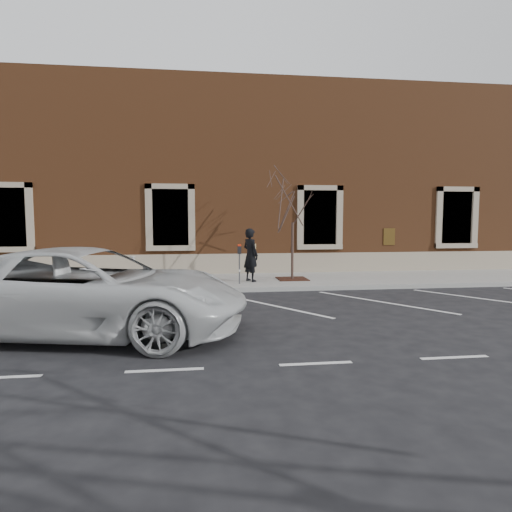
{
  "coord_description": "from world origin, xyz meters",
  "views": [
    {
      "loc": [
        -1.82,
        -13.55,
        2.33
      ],
      "look_at": [
        0.0,
        0.6,
        1.1
      ],
      "focal_mm": 30.0,
      "sensor_mm": 36.0,
      "label": 1
    }
  ],
  "objects": [
    {
      "name": "building_civic",
      "position": [
        0.0,
        7.74,
        4.0
      ],
      "size": [
        40.0,
        8.62,
        8.0
      ],
      "color": "brown",
      "rests_on": "ground"
    },
    {
      "name": "parking_meter",
      "position": [
        -0.55,
        0.71,
        1.08
      ],
      "size": [
        0.12,
        0.09,
        1.34
      ],
      "rotation": [
        0.0,
        0.0,
        0.13
      ],
      "color": "#595B60",
      "rests_on": "sidewalk_near"
    },
    {
      "name": "sapling",
      "position": [
        1.46,
        1.6,
        2.77
      ],
      "size": [
        2.25,
        2.25,
        3.75
      ],
      "color": "#45312A",
      "rests_on": "sidewalk_near"
    },
    {
      "name": "curb_near",
      "position": [
        0.0,
        -0.05,
        0.07
      ],
      "size": [
        40.0,
        0.12,
        0.15
      ],
      "primitive_type": "cube",
      "color": "#9E9E99",
      "rests_on": "ground"
    },
    {
      "name": "man",
      "position": [
        -0.11,
        1.26,
        1.08
      ],
      "size": [
        0.74,
        0.81,
        1.86
      ],
      "primitive_type": "imported",
      "rotation": [
        0.0,
        0.0,
        2.15
      ],
      "color": "black",
      "rests_on": "sidewalk_near"
    },
    {
      "name": "ground",
      "position": [
        0.0,
        0.0,
        0.0
      ],
      "size": [
        120.0,
        120.0,
        0.0
      ],
      "primitive_type": "plane",
      "color": "#28282B",
      "rests_on": "ground"
    },
    {
      "name": "white_truck",
      "position": [
        -4.07,
        -4.67,
        0.88
      ],
      "size": [
        6.82,
        4.15,
        1.77
      ],
      "primitive_type": "imported",
      "rotation": [
        0.0,
        0.0,
        1.37
      ],
      "color": "silver",
      "rests_on": "ground"
    },
    {
      "name": "tree_grate",
      "position": [
        1.46,
        1.6,
        0.16
      ],
      "size": [
        1.07,
        1.07,
        0.03
      ],
      "primitive_type": "cube",
      "color": "#381C12",
      "rests_on": "sidewalk_near"
    },
    {
      "name": "parking_stripes",
      "position": [
        0.0,
        -2.2,
        0.0
      ],
      "size": [
        28.0,
        4.4,
        0.01
      ],
      "primitive_type": null,
      "color": "silver",
      "rests_on": "ground"
    },
    {
      "name": "sidewalk_near",
      "position": [
        0.0,
        1.75,
        0.07
      ],
      "size": [
        40.0,
        3.5,
        0.15
      ],
      "primitive_type": "cube",
      "color": "#A4A19A",
      "rests_on": "ground"
    }
  ]
}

